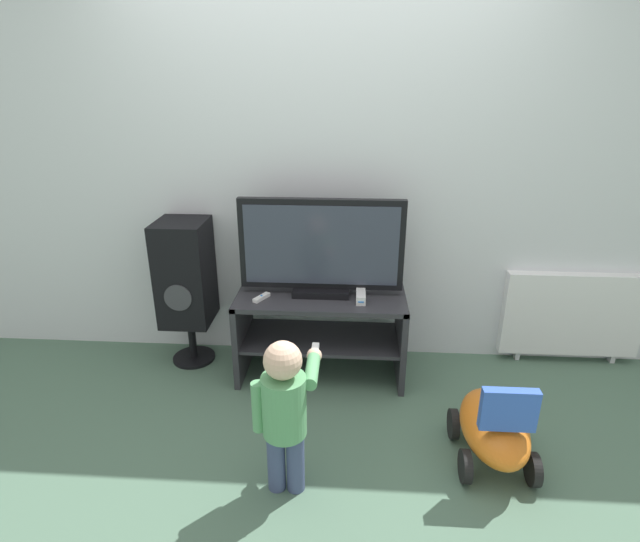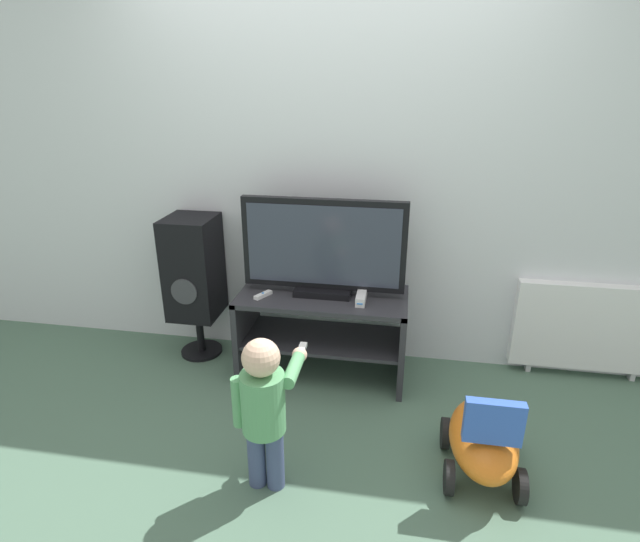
% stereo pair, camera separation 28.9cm
% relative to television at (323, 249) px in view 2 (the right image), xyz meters
% --- Properties ---
extents(ground_plane, '(16.00, 16.00, 0.00)m').
position_rel_television_xyz_m(ground_plane, '(0.00, -0.26, -0.84)').
color(ground_plane, '#4C6B56').
extents(wall_back, '(10.00, 0.06, 2.60)m').
position_rel_television_xyz_m(wall_back, '(0.00, 0.30, 0.46)').
color(wall_back, silver).
rests_on(wall_back, ground_plane).
extents(tv_stand, '(1.03, 0.48, 0.55)m').
position_rel_television_xyz_m(tv_stand, '(0.00, -0.02, -0.48)').
color(tv_stand, '#2D2D33').
rests_on(tv_stand, ground_plane).
extents(television, '(0.98, 0.20, 0.59)m').
position_rel_television_xyz_m(television, '(0.00, 0.00, 0.00)').
color(television, black).
rests_on(television, tv_stand).
extents(game_console, '(0.05, 0.20, 0.05)m').
position_rel_television_xyz_m(game_console, '(0.24, -0.07, -0.26)').
color(game_console, white).
rests_on(game_console, tv_stand).
extents(remote_primary, '(0.09, 0.13, 0.03)m').
position_rel_television_xyz_m(remote_primary, '(-0.35, -0.11, -0.28)').
color(remote_primary, white).
rests_on(remote_primary, tv_stand).
extents(child, '(0.29, 0.45, 0.77)m').
position_rel_television_xyz_m(child, '(-0.10, -1.00, -0.39)').
color(child, '#3F4C72').
rests_on(child, ground_plane).
extents(speaker_tower, '(0.31, 0.35, 0.97)m').
position_rel_television_xyz_m(speaker_tower, '(-0.87, 0.08, -0.23)').
color(speaker_tower, black).
rests_on(speaker_tower, ground_plane).
extents(ride_on_toy, '(0.35, 0.56, 0.51)m').
position_rel_television_xyz_m(ride_on_toy, '(0.90, -0.76, -0.65)').
color(ride_on_toy, orange).
rests_on(ride_on_toy, ground_plane).
extents(radiator, '(0.89, 0.08, 0.63)m').
position_rel_television_xyz_m(radiator, '(1.63, 0.23, -0.50)').
color(radiator, white).
rests_on(radiator, ground_plane).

